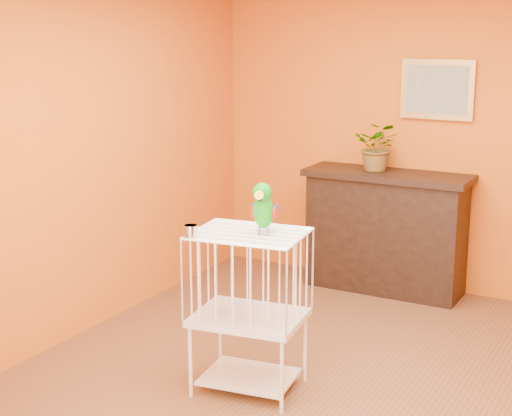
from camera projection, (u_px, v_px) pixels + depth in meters
The scene contains 8 objects.
ground at pixel (325, 387), 5.06m from camera, with size 4.50×4.50×0.00m, color brown.
room_shell at pixel (330, 144), 4.69m from camera, with size 4.50×4.50×4.50m.
console_cabinet at pixel (385, 231), 6.80m from camera, with size 1.42×0.51×1.05m.
potted_plant at pixel (378, 152), 6.68m from camera, with size 0.38×0.42×0.33m, color #26722D.
framed_picture at pixel (437, 89), 6.54m from camera, with size 0.62×0.04×0.50m.
birdcage at pixel (249, 309), 4.91m from camera, with size 0.74×0.60×1.04m.
feed_cup at pixel (191, 230), 4.71m from camera, with size 0.10×0.10×0.07m, color silver.
parrot at pixel (263, 208), 4.72m from camera, with size 0.17×0.30×0.33m.
Camera 1 is at (1.86, -4.29, 2.29)m, focal length 55.00 mm.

